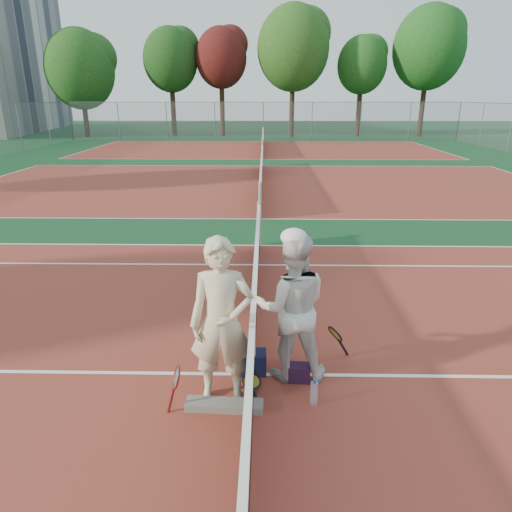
{
  "coord_description": "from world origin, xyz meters",
  "views": [
    {
      "loc": [
        0.13,
        -5.14,
        3.46
      ],
      "look_at": [
        0.0,
        1.72,
        1.05
      ],
      "focal_mm": 32.0,
      "sensor_mm": 36.0,
      "label": 1
    }
  ],
  "objects_px": {
    "player_b": "(292,308)",
    "racket_red": "(177,389)",
    "water_bottle": "(314,394)",
    "player_a": "(222,323)",
    "sports_bag_navy": "(252,362)",
    "racket_spare": "(252,383)",
    "racket_black_held": "(335,343)",
    "sports_bag_purple": "(299,373)",
    "net_main": "(253,340)"
  },
  "relations": [
    {
      "from": "racket_spare",
      "to": "water_bottle",
      "type": "height_order",
      "value": "water_bottle"
    },
    {
      "from": "racket_black_held",
      "to": "water_bottle",
      "type": "bearing_deg",
      "value": 36.89
    },
    {
      "from": "player_a",
      "to": "racket_red",
      "type": "distance_m",
      "value": 0.92
    },
    {
      "from": "sports_bag_navy",
      "to": "racket_spare",
      "type": "bearing_deg",
      "value": -89.19
    },
    {
      "from": "player_b",
      "to": "racket_red",
      "type": "height_order",
      "value": "player_b"
    },
    {
      "from": "racket_spare",
      "to": "player_b",
      "type": "bearing_deg",
      "value": -70.53
    },
    {
      "from": "racket_spare",
      "to": "sports_bag_navy",
      "type": "relative_size",
      "value": 1.58
    },
    {
      "from": "player_a",
      "to": "sports_bag_purple",
      "type": "height_order",
      "value": "player_a"
    },
    {
      "from": "water_bottle",
      "to": "sports_bag_purple",
      "type": "bearing_deg",
      "value": 106.26
    },
    {
      "from": "player_a",
      "to": "water_bottle",
      "type": "xyz_separation_m",
      "value": [
        1.08,
        -0.11,
        -0.86
      ]
    },
    {
      "from": "player_a",
      "to": "water_bottle",
      "type": "bearing_deg",
      "value": -6.91
    },
    {
      "from": "player_b",
      "to": "water_bottle",
      "type": "relative_size",
      "value": 6.43
    },
    {
      "from": "racket_red",
      "to": "sports_bag_navy",
      "type": "distance_m",
      "value": 1.16
    },
    {
      "from": "player_a",
      "to": "sports_bag_purple",
      "type": "relative_size",
      "value": 7.35
    },
    {
      "from": "net_main",
      "to": "sports_bag_purple",
      "type": "bearing_deg",
      "value": -11.2
    },
    {
      "from": "sports_bag_navy",
      "to": "sports_bag_purple",
      "type": "distance_m",
      "value": 0.64
    },
    {
      "from": "water_bottle",
      "to": "racket_spare",
      "type": "bearing_deg",
      "value": 157.34
    },
    {
      "from": "player_b",
      "to": "sports_bag_navy",
      "type": "distance_m",
      "value": 0.96
    },
    {
      "from": "racket_red",
      "to": "sports_bag_navy",
      "type": "height_order",
      "value": "racket_red"
    },
    {
      "from": "racket_spare",
      "to": "sports_bag_navy",
      "type": "xyz_separation_m",
      "value": [
        -0.0,
        0.34,
        0.08
      ]
    },
    {
      "from": "racket_spare",
      "to": "sports_bag_navy",
      "type": "height_order",
      "value": "sports_bag_navy"
    },
    {
      "from": "racket_red",
      "to": "racket_spare",
      "type": "height_order",
      "value": "racket_red"
    },
    {
      "from": "player_b",
      "to": "racket_black_held",
      "type": "xyz_separation_m",
      "value": [
        0.62,
        0.35,
        -0.7
      ]
    },
    {
      "from": "racket_spare",
      "to": "water_bottle",
      "type": "bearing_deg",
      "value": -125.42
    },
    {
      "from": "racket_black_held",
      "to": "water_bottle",
      "type": "height_order",
      "value": "racket_black_held"
    },
    {
      "from": "player_a",
      "to": "player_b",
      "type": "relative_size",
      "value": 1.05
    },
    {
      "from": "player_b",
      "to": "water_bottle",
      "type": "bearing_deg",
      "value": 110.41
    },
    {
      "from": "player_a",
      "to": "water_bottle",
      "type": "height_order",
      "value": "player_a"
    },
    {
      "from": "player_a",
      "to": "player_b",
      "type": "bearing_deg",
      "value": 30.8
    },
    {
      "from": "net_main",
      "to": "racket_spare",
      "type": "distance_m",
      "value": 0.53
    },
    {
      "from": "racket_red",
      "to": "racket_black_held",
      "type": "relative_size",
      "value": 1.12
    },
    {
      "from": "player_b",
      "to": "racket_red",
      "type": "bearing_deg",
      "value": 28.9
    },
    {
      "from": "sports_bag_navy",
      "to": "sports_bag_purple",
      "type": "relative_size",
      "value": 1.37
    },
    {
      "from": "player_a",
      "to": "player_b",
      "type": "xyz_separation_m",
      "value": [
        0.83,
        0.52,
        -0.05
      ]
    },
    {
      "from": "racket_black_held",
      "to": "sports_bag_navy",
      "type": "bearing_deg",
      "value": -16.2
    },
    {
      "from": "racket_black_held",
      "to": "sports_bag_purple",
      "type": "bearing_deg",
      "value": 11.59
    },
    {
      "from": "sports_bag_navy",
      "to": "water_bottle",
      "type": "relative_size",
      "value": 1.26
    },
    {
      "from": "racket_black_held",
      "to": "racket_spare",
      "type": "relative_size",
      "value": 0.88
    },
    {
      "from": "player_b",
      "to": "sports_bag_purple",
      "type": "height_order",
      "value": "player_b"
    },
    {
      "from": "net_main",
      "to": "player_a",
      "type": "relative_size",
      "value": 5.42
    },
    {
      "from": "racket_red",
      "to": "sports_bag_navy",
      "type": "xyz_separation_m",
      "value": [
        0.83,
        0.8,
        -0.14
      ]
    },
    {
      "from": "net_main",
      "to": "racket_black_held",
      "type": "height_order",
      "value": "net_main"
    },
    {
      "from": "racket_black_held",
      "to": "racket_red",
      "type": "bearing_deg",
      "value": -2.24
    },
    {
      "from": "net_main",
      "to": "player_a",
      "type": "xyz_separation_m",
      "value": [
        -0.35,
        -0.49,
        0.5
      ]
    },
    {
      "from": "player_a",
      "to": "racket_spare",
      "type": "relative_size",
      "value": 3.4
    },
    {
      "from": "net_main",
      "to": "sports_bag_navy",
      "type": "distance_m",
      "value": 0.37
    },
    {
      "from": "player_a",
      "to": "sports_bag_purple",
      "type": "bearing_deg",
      "value": 20.6
    },
    {
      "from": "racket_black_held",
      "to": "sports_bag_navy",
      "type": "xyz_separation_m",
      "value": [
        -1.13,
        -0.32,
        -0.11
      ]
    },
    {
      "from": "sports_bag_navy",
      "to": "racket_black_held",
      "type": "bearing_deg",
      "value": 15.82
    },
    {
      "from": "player_a",
      "to": "sports_bag_navy",
      "type": "xyz_separation_m",
      "value": [
        0.33,
        0.55,
        -0.86
      ]
    }
  ]
}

